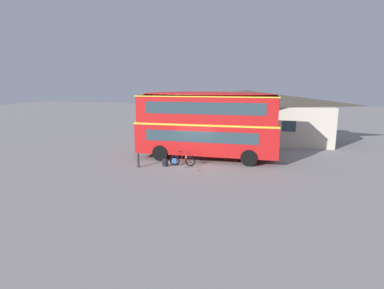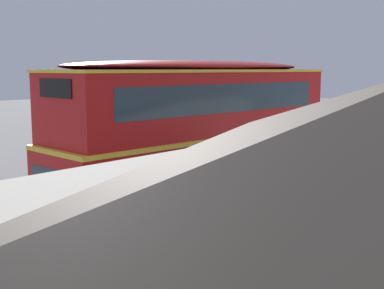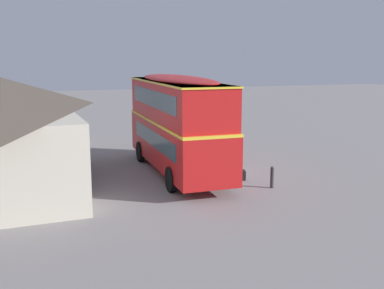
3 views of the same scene
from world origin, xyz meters
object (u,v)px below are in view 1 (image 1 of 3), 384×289
at_px(water_bottle_red_squeeze, 198,169).
at_px(backpack_on_ground, 165,162).
at_px(water_bottle_green_metal, 183,166).
at_px(double_decker_bus, 207,123).
at_px(touring_bicycle, 181,160).
at_px(kerb_bollard, 138,160).

bearing_deg(water_bottle_red_squeeze, backpack_on_ground, 164.94).
distance_m(backpack_on_ground, water_bottle_green_metal, 1.33).
distance_m(double_decker_bus, water_bottle_green_metal, 3.84).
height_order(water_bottle_red_squeeze, water_bottle_green_metal, same).
xyz_separation_m(touring_bicycle, water_bottle_green_metal, (0.27, -0.53, -0.25)).
relative_size(water_bottle_red_squeeze, kerb_bollard, 0.26).
distance_m(touring_bicycle, kerb_bollard, 2.81).
distance_m(water_bottle_red_squeeze, kerb_bollard, 3.95).
bearing_deg(double_decker_bus, water_bottle_red_squeeze, -89.48).
height_order(backpack_on_ground, kerb_bollard, kerb_bollard).
relative_size(touring_bicycle, backpack_on_ground, 3.34).
bearing_deg(water_bottle_green_metal, kerb_bollard, -171.62).
height_order(double_decker_bus, backpack_on_ground, double_decker_bus).
bearing_deg(double_decker_bus, water_bottle_green_metal, -110.00).
xyz_separation_m(water_bottle_green_metal, kerb_bollard, (-2.91, -0.43, 0.38)).
relative_size(double_decker_bus, touring_bicycle, 5.73).
distance_m(water_bottle_red_squeeze, water_bottle_green_metal, 1.09).
bearing_deg(touring_bicycle, double_decker_bus, 60.05).
bearing_deg(double_decker_bus, touring_bicycle, -119.95).
relative_size(water_bottle_red_squeeze, water_bottle_green_metal, 1.00).
bearing_deg(water_bottle_red_squeeze, water_bottle_green_metal, 158.44).
relative_size(touring_bicycle, water_bottle_green_metal, 6.74).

